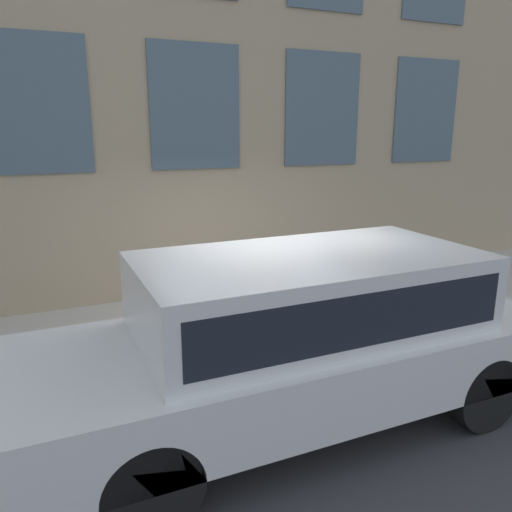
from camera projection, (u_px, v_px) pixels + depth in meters
ground_plane at (268, 365)px, 6.30m from camera, size 80.00×80.00×0.00m
sidewalk at (229, 322)px, 7.50m from camera, size 2.74×60.00×0.16m
fire_hydrant at (244, 317)px, 6.45m from camera, size 0.38×0.48×0.73m
person at (267, 278)px, 6.76m from camera, size 0.31×0.21×1.30m
parked_truck_white_near at (302, 327)px, 4.89m from camera, size 1.95×5.30×1.74m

